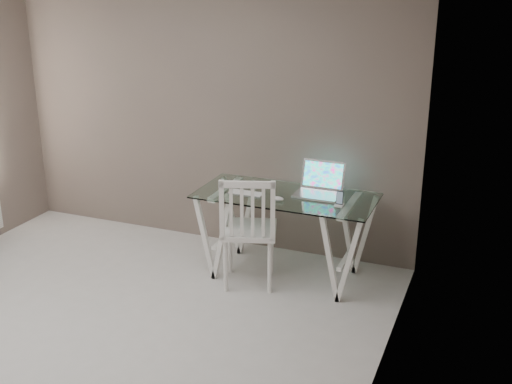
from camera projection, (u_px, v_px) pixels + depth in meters
room at (38, 111)px, 3.91m from camera, size 4.50×4.52×2.71m
desk at (285, 235)px, 5.49m from camera, size 1.50×0.70×0.75m
chair at (248, 227)px, 5.24m from camera, size 0.57×0.57×0.98m
laptop at (320, 186)px, 5.39m from camera, size 0.37×0.34×0.25m
keyboard at (246, 193)px, 5.39m from camera, size 0.31×0.13×0.01m
mouse at (277, 199)px, 5.23m from camera, size 0.11×0.07×0.04m
phone_dock at (339, 202)px, 5.10m from camera, size 0.07×0.07×0.12m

